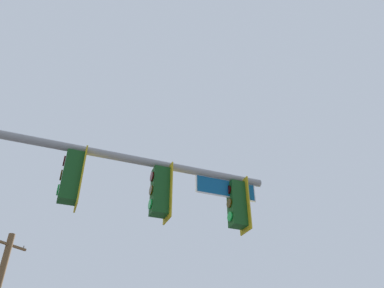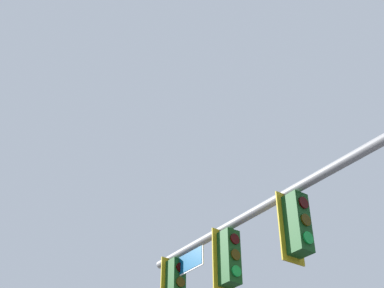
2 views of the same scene
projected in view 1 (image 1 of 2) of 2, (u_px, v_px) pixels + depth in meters
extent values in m
cylinder|color=gray|center=(124.00, 158.00, 8.26)|extent=(6.69, 1.72, 0.18)
cube|color=gold|center=(81.00, 178.00, 7.65)|extent=(0.15, 0.51, 1.30)
cube|color=#144719|center=(71.00, 177.00, 7.59)|extent=(0.42, 0.39, 1.10)
cylinder|color=#144719|center=(76.00, 151.00, 7.92)|extent=(0.04, 0.04, 0.12)
cylinder|color=#340503|center=(64.00, 161.00, 7.71)|extent=(0.08, 0.22, 0.22)
cylinder|color=#392D05|center=(61.00, 175.00, 7.53)|extent=(0.08, 0.22, 0.22)
cylinder|color=green|center=(58.00, 190.00, 7.35)|extent=(0.08, 0.22, 0.22)
cube|color=gold|center=(168.00, 193.00, 8.21)|extent=(0.15, 0.51, 1.30)
cube|color=#144719|center=(160.00, 191.00, 8.16)|extent=(0.42, 0.39, 1.10)
cylinder|color=#144719|center=(161.00, 167.00, 8.49)|extent=(0.04, 0.04, 0.12)
cylinder|color=#340503|center=(152.00, 177.00, 8.28)|extent=(0.08, 0.22, 0.22)
cylinder|color=#392D05|center=(151.00, 190.00, 8.09)|extent=(0.08, 0.22, 0.22)
cylinder|color=green|center=(150.00, 204.00, 7.91)|extent=(0.08, 0.22, 0.22)
cube|color=gold|center=(244.00, 205.00, 8.78)|extent=(0.15, 0.51, 1.30)
cube|color=#144719|center=(237.00, 204.00, 8.72)|extent=(0.42, 0.39, 1.10)
cylinder|color=#144719|center=(235.00, 181.00, 9.06)|extent=(0.04, 0.04, 0.12)
cylinder|color=#340503|center=(228.00, 190.00, 8.84)|extent=(0.08, 0.22, 0.22)
cylinder|color=#392D05|center=(229.00, 203.00, 8.66)|extent=(0.08, 0.22, 0.22)
cylinder|color=green|center=(230.00, 216.00, 8.48)|extent=(0.08, 0.22, 0.22)
cube|color=#0A4C7F|center=(226.00, 188.00, 8.85)|extent=(1.45, 0.38, 0.40)
cube|color=white|center=(226.00, 188.00, 8.85)|extent=(1.51, 0.37, 0.46)
cube|color=brown|center=(9.00, 245.00, 20.46)|extent=(1.42, 1.83, 0.12)
cylinder|color=gray|center=(24.00, 247.00, 21.21)|extent=(0.08, 0.08, 0.16)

